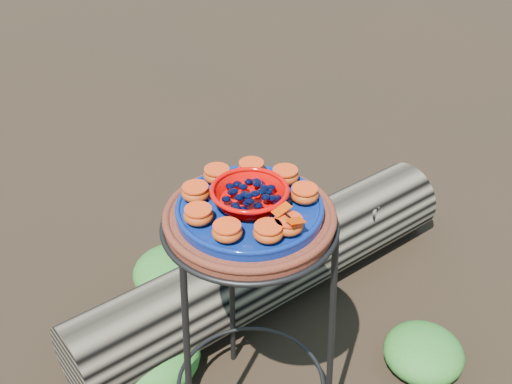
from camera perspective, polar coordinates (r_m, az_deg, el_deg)
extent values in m
cylinder|color=#45100A|center=(1.43, -0.56, -2.42)|extent=(0.38, 0.38, 0.03)
cylinder|color=navy|center=(1.42, -0.57, -1.58)|extent=(0.33, 0.33, 0.02)
ellipsoid|color=#A91E08|center=(1.33, 2.89, -2.96)|extent=(0.06, 0.06, 0.03)
ellipsoid|color=#A91E08|center=(1.42, 4.33, -0.22)|extent=(0.06, 0.06, 0.03)
ellipsoid|color=#A91E08|center=(1.48, 2.60, 1.44)|extent=(0.06, 0.06, 0.03)
ellipsoid|color=#A91E08|center=(1.50, -0.42, 2.09)|extent=(0.06, 0.06, 0.03)
ellipsoid|color=#A91E08|center=(1.48, -3.50, 1.52)|extent=(0.06, 0.06, 0.03)
ellipsoid|color=#A91E08|center=(1.42, -5.40, -0.07)|extent=(0.06, 0.06, 0.03)
ellipsoid|color=#A91E08|center=(1.36, -5.14, -2.08)|extent=(0.06, 0.06, 0.03)
ellipsoid|color=#A91E08|center=(1.31, -2.58, -3.56)|extent=(0.06, 0.06, 0.03)
ellipsoid|color=#A91E08|center=(1.31, 1.09, -3.62)|extent=(0.06, 0.06, 0.03)
ellipsoid|color=#2D6B1E|center=(2.02, -9.28, -14.05)|extent=(0.30, 0.30, 0.15)
ellipsoid|color=#2D6B1E|center=(2.08, 14.70, -13.58)|extent=(0.25, 0.25, 0.12)
ellipsoid|color=#2D6B1E|center=(2.28, -7.42, -7.01)|extent=(0.28, 0.28, 0.14)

